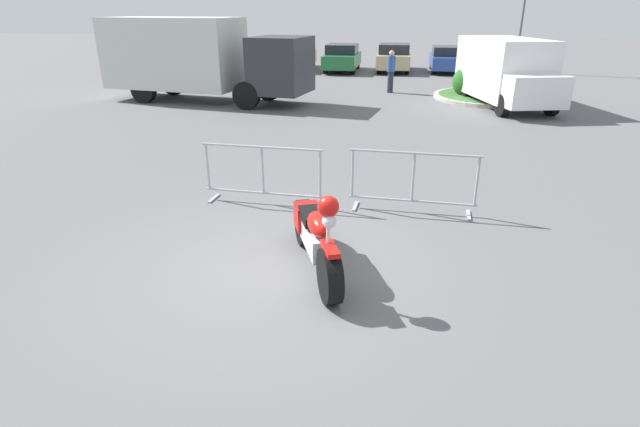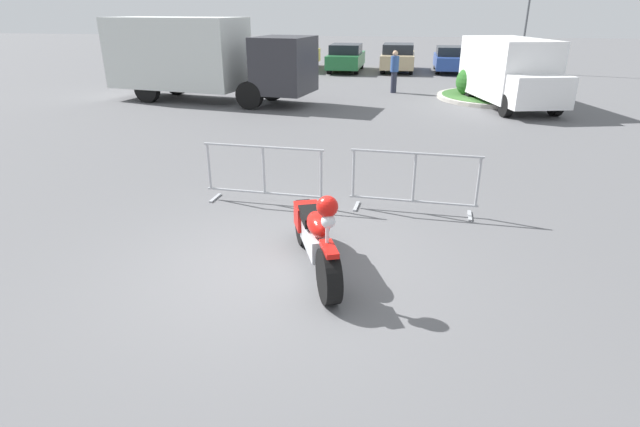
# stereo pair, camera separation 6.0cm
# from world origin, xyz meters

# --- Properties ---
(ground_plane) EXTENTS (120.00, 120.00, 0.00)m
(ground_plane) POSITION_xyz_m (0.00, 0.00, 0.00)
(ground_plane) COLOR #5B5B5E
(motorcycle) EXTENTS (1.01, 2.24, 1.32)m
(motorcycle) POSITION_xyz_m (0.53, 0.11, 0.50)
(motorcycle) COLOR black
(motorcycle) RESTS_ON ground
(crowd_barrier_near) EXTENTS (2.19, 0.57, 1.07)m
(crowd_barrier_near) POSITION_xyz_m (-0.79, 2.40, 0.55)
(crowd_barrier_near) COLOR #9EA0A5
(crowd_barrier_near) RESTS_ON ground
(crowd_barrier_far) EXTENTS (2.19, 0.57, 1.07)m
(crowd_barrier_far) POSITION_xyz_m (1.85, 2.40, 0.55)
(crowd_barrier_far) COLOR #9EA0A5
(crowd_barrier_far) RESTS_ON ground
(box_truck) EXTENTS (7.97, 3.49, 2.98)m
(box_truck) POSITION_xyz_m (-5.94, 12.50, 1.64)
(box_truck) COLOR silver
(box_truck) RESTS_ON ground
(delivery_van) EXTENTS (3.13, 5.33, 2.31)m
(delivery_van) POSITION_xyz_m (5.27, 13.18, 1.24)
(delivery_van) COLOR white
(delivery_van) RESTS_ON ground
(parked_car_white) EXTENTS (1.71, 4.13, 1.40)m
(parked_car_white) POSITION_xyz_m (-10.13, 23.15, 0.71)
(parked_car_white) COLOR white
(parked_car_white) RESTS_ON ground
(parked_car_red) EXTENTS (1.81, 4.36, 1.48)m
(parked_car_red) POSITION_xyz_m (-7.29, 23.48, 0.75)
(parked_car_red) COLOR #B21E19
(parked_car_red) RESTS_ON ground
(parked_car_yellow) EXTENTS (1.86, 4.50, 1.52)m
(parked_car_yellow) POSITION_xyz_m (-4.45, 23.53, 0.77)
(parked_car_yellow) COLOR yellow
(parked_car_yellow) RESTS_ON ground
(parked_car_green) EXTENTS (1.78, 4.31, 1.46)m
(parked_car_green) POSITION_xyz_m (-1.61, 22.89, 0.74)
(parked_car_green) COLOR #236B38
(parked_car_green) RESTS_ON ground
(parked_car_tan) EXTENTS (1.80, 4.35, 1.47)m
(parked_car_tan) POSITION_xyz_m (1.23, 23.35, 0.75)
(parked_car_tan) COLOR tan
(parked_car_tan) RESTS_ON ground
(parked_car_blue) EXTENTS (1.66, 4.01, 1.36)m
(parked_car_blue) POSITION_xyz_m (4.07, 23.44, 0.69)
(parked_car_blue) COLOR #284799
(parked_car_blue) RESTS_ON ground
(pedestrian) EXTENTS (0.44, 0.44, 1.69)m
(pedestrian) POSITION_xyz_m (1.20, 15.66, 0.92)
(pedestrian) COLOR #262838
(pedestrian) RESTS_ON ground
(planter_island) EXTENTS (4.54, 4.54, 1.22)m
(planter_island) POSITION_xyz_m (4.85, 14.79, 0.35)
(planter_island) COLOR #ADA89E
(planter_island) RESTS_ON ground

